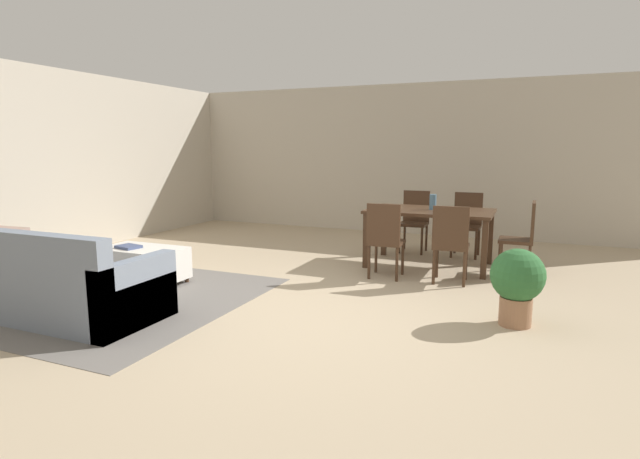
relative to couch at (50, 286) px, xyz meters
The scene contains 15 objects.
ground_plane 2.37m from the couch, 22.77° to the left, with size 10.80×10.80×0.00m, color tan.
wall_back 6.39m from the couch, 69.82° to the left, with size 9.00×0.12×2.70m, color #BCB2A0.
wall_left 2.92m from the couch, 148.74° to the left, with size 0.12×11.00×2.70m, color #BCB2A0.
area_rug 0.70m from the couch, 90.14° to the left, with size 3.00×2.80×0.01m, color slate.
couch is the anchor object (origin of this frame).
ottoman_table 1.22m from the couch, 90.27° to the left, with size 0.98×0.56×0.42m.
dining_table 4.49m from the couch, 49.72° to the left, with size 1.60×0.97×0.76m.
dining_chair_near_left 3.59m from the couch, 45.17° to the left, with size 0.42×0.42×0.92m.
dining_chair_near_right 4.20m from the couch, 38.30° to the left, with size 0.43×0.43×0.92m.
dining_chair_far_left 4.98m from the couch, 59.89° to the left, with size 0.40×0.40×0.92m.
dining_chair_far_right 5.40m from the couch, 52.76° to the left, with size 0.40×0.40×0.92m.
dining_chair_head_east 5.28m from the couch, 39.80° to the left, with size 0.40×0.40×0.92m.
vase_centerpiece 4.54m from the couch, 49.58° to the left, with size 0.09×0.09×0.20m, color slate.
book_on_ottoman 1.16m from the couch, 96.61° to the left, with size 0.26×0.20×0.03m, color #3F4C72.
potted_plant 4.29m from the couch, 19.47° to the left, with size 0.47×0.47×0.70m.
Camera 1 is at (1.95, -4.11, 1.57)m, focal length 28.10 mm.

